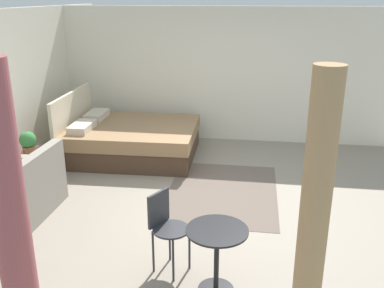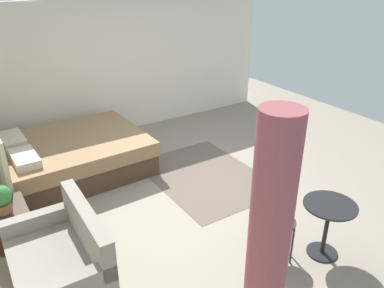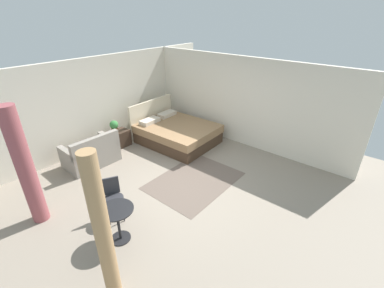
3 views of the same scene
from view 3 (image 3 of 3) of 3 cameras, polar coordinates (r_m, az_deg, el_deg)
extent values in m
cube|color=gray|center=(6.38, -2.80, -8.52)|extent=(8.73, 9.42, 0.02)
cube|color=silver|center=(8.11, -20.27, 8.11)|extent=(8.73, 0.12, 2.57)
cube|color=silver|center=(7.91, 11.20, 8.83)|extent=(0.12, 6.42, 2.57)
cube|color=#66564C|center=(6.45, 0.51, -7.88)|extent=(2.15, 1.60, 0.01)
cube|color=#473323|center=(8.17, -3.04, 1.47)|extent=(1.80, 2.20, 0.34)
cube|color=#93704C|center=(8.05, -3.09, 3.32)|extent=(1.84, 2.25, 0.23)
cube|color=beige|center=(8.72, -8.66, 5.76)|extent=(1.80, 0.11, 1.14)
cube|color=beige|center=(8.24, -9.08, 4.93)|extent=(0.64, 0.34, 0.12)
cube|color=beige|center=(8.74, -5.46, 6.46)|extent=(0.64, 0.34, 0.12)
cube|color=gray|center=(7.52, -20.93, -2.44)|extent=(1.31, 0.87, 0.44)
cube|color=gray|center=(7.04, -20.06, -0.27)|extent=(1.30, 0.16, 0.44)
cube|color=gray|center=(7.63, -17.60, 1.16)|extent=(0.16, 0.85, 0.18)
cube|color=gray|center=(7.18, -25.27, -1.97)|extent=(0.16, 0.85, 0.18)
cube|color=#38281E|center=(8.21, -15.32, 1.17)|extent=(0.54, 0.41, 0.49)
cylinder|color=#935B3D|center=(8.07, -16.35, 2.95)|extent=(0.19, 0.19, 0.11)
sphere|color=#387F3D|center=(8.01, -16.50, 4.00)|extent=(0.25, 0.25, 0.25)
cylinder|color=black|center=(5.23, -15.10, -19.03)|extent=(0.36, 0.36, 0.02)
cylinder|color=black|center=(5.00, -15.56, -16.44)|extent=(0.05, 0.05, 0.67)
cylinder|color=black|center=(4.78, -16.08, -13.44)|extent=(0.60, 0.60, 0.02)
cylinder|color=#2D2D33|center=(5.39, -17.53, -14.41)|extent=(0.02, 0.02, 0.48)
cylinder|color=#2D2D33|center=(5.39, -14.63, -13.90)|extent=(0.02, 0.02, 0.48)
cylinder|color=#2D2D33|center=(5.60, -17.83, -12.66)|extent=(0.02, 0.02, 0.48)
cylinder|color=#2D2D33|center=(5.60, -15.06, -12.18)|extent=(0.02, 0.02, 0.48)
cylinder|color=#2D2D33|center=(5.34, -16.61, -11.23)|extent=(0.52, 0.52, 0.02)
cube|color=#2D2D33|center=(5.36, -17.09, -8.58)|extent=(0.28, 0.17, 0.36)
cylinder|color=tan|center=(3.71, -18.73, -17.65)|extent=(0.22, 0.22, 2.35)
cylinder|color=#994C51|center=(5.59, -32.33, -4.40)|extent=(0.30, 0.30, 2.35)
camera|label=1|loc=(3.49, -74.36, -9.48)|focal=40.22mm
camera|label=2|loc=(6.48, -54.26, 11.05)|focal=35.97mm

